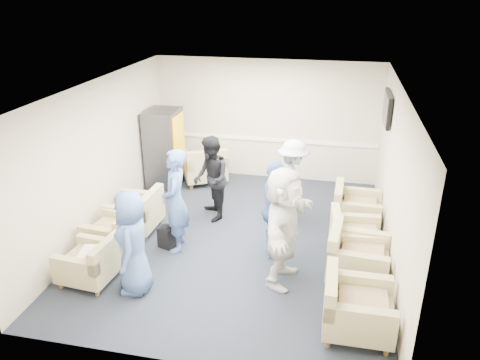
% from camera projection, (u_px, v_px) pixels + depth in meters
% --- Properties ---
extents(floor, '(6.00, 6.00, 0.00)m').
position_uv_depth(floor, '(238.00, 239.00, 8.29)').
color(floor, black).
rests_on(floor, ground).
extents(ceiling, '(6.00, 6.00, 0.00)m').
position_uv_depth(ceiling, '(238.00, 87.00, 7.23)').
color(ceiling, white).
rests_on(ceiling, back_wall).
extents(back_wall, '(5.00, 0.02, 2.70)m').
position_uv_depth(back_wall, '(266.00, 120.00, 10.46)').
color(back_wall, beige).
rests_on(back_wall, floor).
extents(front_wall, '(5.00, 0.02, 2.70)m').
position_uv_depth(front_wall, '(180.00, 268.00, 5.06)').
color(front_wall, beige).
rests_on(front_wall, floor).
extents(left_wall, '(0.02, 6.00, 2.70)m').
position_uv_depth(left_wall, '(100.00, 158.00, 8.24)').
color(left_wall, beige).
rests_on(left_wall, floor).
extents(right_wall, '(0.02, 6.00, 2.70)m').
position_uv_depth(right_wall, '(395.00, 181.00, 7.28)').
color(right_wall, beige).
rests_on(right_wall, floor).
extents(chair_rail, '(4.98, 0.04, 0.06)m').
position_uv_depth(chair_rail, '(266.00, 140.00, 10.62)').
color(chair_rail, white).
rests_on(chair_rail, back_wall).
extents(tv, '(0.10, 1.00, 0.58)m').
position_uv_depth(tv, '(387.00, 108.00, 8.64)').
color(tv, black).
rests_on(tv, right_wall).
extents(armchair_left_near, '(0.83, 0.83, 0.61)m').
position_uv_depth(armchair_left_near, '(92.00, 263.00, 7.02)').
color(armchair_left_near, tan).
rests_on(armchair_left_near, floor).
extents(armchair_left_mid, '(0.88, 0.88, 0.64)m').
position_uv_depth(armchair_left_mid, '(116.00, 234.00, 7.82)').
color(armchair_left_mid, tan).
rests_on(armchair_left_mid, floor).
extents(armchair_left_far, '(0.87, 0.87, 0.67)m').
position_uv_depth(armchair_left_far, '(138.00, 213.00, 8.48)').
color(armchair_left_far, tan).
rests_on(armchair_left_far, floor).
extents(armchair_right_near, '(0.88, 0.88, 0.70)m').
position_uv_depth(armchair_right_near, '(353.00, 309.00, 5.98)').
color(armchair_right_near, tan).
rests_on(armchair_right_near, floor).
extents(armchair_right_midnear, '(0.96, 0.96, 0.70)m').
position_uv_depth(armchair_right_midnear, '(354.00, 258.00, 7.08)').
color(armchair_right_midnear, tan).
rests_on(armchair_right_midnear, floor).
extents(armchair_right_midfar, '(0.89, 0.89, 0.66)m').
position_uv_depth(armchair_right_midfar, '(353.00, 239.00, 7.64)').
color(armchair_right_midfar, tan).
rests_on(armchair_right_midfar, floor).
extents(armchair_right_far, '(0.86, 0.86, 0.67)m').
position_uv_depth(armchair_right_far, '(353.00, 209.00, 8.64)').
color(armchair_right_far, tan).
rests_on(armchair_right_far, floor).
extents(armchair_corner, '(1.23, 1.23, 0.73)m').
position_uv_depth(armchair_corner, '(205.00, 167.00, 10.51)').
color(armchair_corner, tan).
rests_on(armchair_corner, floor).
extents(vending_machine, '(0.69, 0.81, 1.70)m').
position_uv_depth(vending_machine, '(165.00, 148.00, 10.22)').
color(vending_machine, '#46454C').
rests_on(vending_machine, floor).
extents(backpack, '(0.31, 0.26, 0.44)m').
position_uv_depth(backpack, '(166.00, 235.00, 7.96)').
color(backpack, black).
rests_on(backpack, floor).
extents(pillow, '(0.36, 0.44, 0.11)m').
position_uv_depth(pillow, '(91.00, 254.00, 6.96)').
color(pillow, white).
rests_on(pillow, armchair_left_near).
extents(person_front_left, '(0.66, 0.86, 1.57)m').
position_uv_depth(person_front_left, '(133.00, 243.00, 6.64)').
color(person_front_left, '#4361A3').
rests_on(person_front_left, floor).
extents(person_mid_left, '(0.56, 0.73, 1.77)m').
position_uv_depth(person_mid_left, '(175.00, 201.00, 7.68)').
color(person_mid_left, '#4361A3').
rests_on(person_mid_left, floor).
extents(person_back_left, '(0.90, 0.98, 1.63)m').
position_uv_depth(person_back_left, '(211.00, 179.00, 8.73)').
color(person_back_left, black).
rests_on(person_back_left, floor).
extents(person_back_right, '(0.67, 1.07, 1.60)m').
position_uv_depth(person_back_right, '(292.00, 182.00, 8.63)').
color(person_back_right, silver).
rests_on(person_back_right, floor).
extents(person_mid_right, '(0.63, 1.04, 1.66)m').
position_uv_depth(person_mid_right, '(274.00, 210.00, 7.50)').
color(person_mid_right, '#4361A3').
rests_on(person_mid_right, floor).
extents(person_front_right, '(0.80, 1.77, 1.84)m').
position_uv_depth(person_front_right, '(283.00, 227.00, 6.80)').
color(person_front_right, silver).
rests_on(person_front_right, floor).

